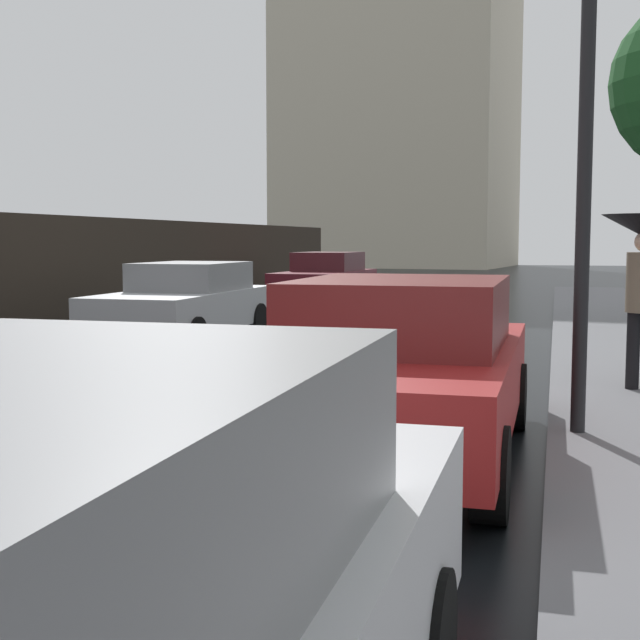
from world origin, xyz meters
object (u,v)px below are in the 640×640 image
car_maroon_far_ahead (326,278)px  car_red_far_lane (401,367)px  car_silver_mid_road (185,303)px  traffic_light (588,35)px

car_maroon_far_ahead → car_red_far_lane: car_red_far_lane is taller
car_red_far_lane → car_maroon_far_ahead: bearing=107.1°
car_maroon_far_ahead → car_silver_mid_road: bearing=93.4°
car_maroon_far_ahead → car_red_far_lane: (4.64, -15.24, 0.02)m
traffic_light → car_maroon_far_ahead: bearing=112.5°
car_red_far_lane → traffic_light: bearing=28.5°
traffic_light → car_red_far_lane: bearing=-151.6°
car_silver_mid_road → traffic_light: 8.52m
car_maroon_far_ahead → car_red_far_lane: size_ratio=1.04×
car_maroon_far_ahead → car_red_far_lane: bearing=110.1°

